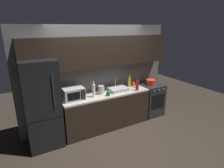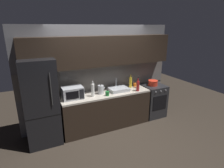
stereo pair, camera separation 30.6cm
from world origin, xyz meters
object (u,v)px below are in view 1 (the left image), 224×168
at_px(oven_range, 151,99).
at_px(kettle, 101,90).
at_px(mug_orange, 133,84).
at_px(refrigerator, 42,105).
at_px(microwave, 73,94).
at_px(mug_green, 108,94).
at_px(wine_bottle_dark, 137,83).
at_px(wine_bottle_red, 137,85).
at_px(wine_bottle_yellow, 129,82).
at_px(wine_bottle_white, 94,90).
at_px(cooking_pot, 151,82).

height_order(oven_range, kettle, kettle).
bearing_deg(mug_orange, refrigerator, -176.51).
relative_size(microwave, mug_green, 4.39).
distance_m(kettle, mug_green, 0.21).
distance_m(wine_bottle_dark, wine_bottle_red, 0.25).
height_order(wine_bottle_yellow, wine_bottle_white, wine_bottle_white).
height_order(microwave, mug_green, microwave).
height_order(refrigerator, wine_bottle_red, refrigerator).
height_order(wine_bottle_white, mug_green, wine_bottle_white).
bearing_deg(microwave, wine_bottle_white, -11.20).
bearing_deg(oven_range, kettle, 179.38).
relative_size(wine_bottle_white, wine_bottle_red, 1.17).
bearing_deg(kettle, microwave, 179.78).
bearing_deg(wine_bottle_dark, wine_bottle_yellow, 141.71).
bearing_deg(refrigerator, wine_bottle_red, -4.93).
xyz_separation_m(wine_bottle_white, mug_orange, (1.28, 0.22, -0.11)).
bearing_deg(oven_range, microwave, 179.50).
height_order(refrigerator, microwave, refrigerator).
bearing_deg(microwave, kettle, -0.22).
distance_m(kettle, wine_bottle_dark, 1.06).
relative_size(oven_range, microwave, 1.96).
distance_m(kettle, wine_bottle_red, 0.94).
xyz_separation_m(wine_bottle_yellow, wine_bottle_red, (0.02, -0.33, -0.01)).
distance_m(wine_bottle_white, wine_bottle_red, 1.16).
xyz_separation_m(refrigerator, wine_bottle_white, (1.13, -0.07, 0.13)).
xyz_separation_m(kettle, mug_orange, (1.05, 0.13, -0.06)).
distance_m(refrigerator, cooking_pot, 2.91).
bearing_deg(wine_bottle_dark, mug_orange, 94.53).
xyz_separation_m(oven_range, mug_orange, (-0.53, 0.15, 0.50)).
bearing_deg(oven_range, wine_bottle_red, -163.48).
height_order(wine_bottle_white, mug_orange, wine_bottle_white).
height_order(oven_range, mug_green, mug_green).
height_order(wine_bottle_red, mug_orange, wine_bottle_red).
relative_size(microwave, wine_bottle_yellow, 1.33).
height_order(microwave, wine_bottle_yellow, wine_bottle_yellow).
bearing_deg(mug_orange, wine_bottle_dark, -85.47).
bearing_deg(wine_bottle_red, wine_bottle_yellow, 92.80).
bearing_deg(wine_bottle_red, mug_orange, 68.97).
bearing_deg(mug_orange, mug_green, -161.66).
xyz_separation_m(kettle, wine_bottle_yellow, (0.90, 0.11, 0.04)).
bearing_deg(wine_bottle_red, kettle, 166.92).
xyz_separation_m(refrigerator, wine_bottle_yellow, (2.27, 0.13, 0.11)).
height_order(oven_range, microwave, microwave).
xyz_separation_m(wine_bottle_red, cooking_pot, (0.62, 0.20, -0.06)).
bearing_deg(kettle, mug_orange, 7.15).
bearing_deg(kettle, wine_bottle_white, -159.68).
distance_m(oven_range, mug_green, 1.58).
distance_m(refrigerator, wine_bottle_white, 1.14).
relative_size(wine_bottle_yellow, mug_green, 3.31).
relative_size(kettle, wine_bottle_dark, 0.74).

